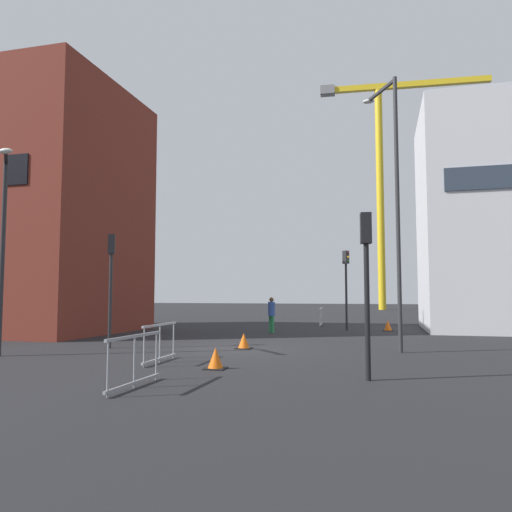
# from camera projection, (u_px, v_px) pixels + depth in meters

# --- Properties ---
(ground) EXTENTS (160.00, 160.00, 0.00)m
(ground) POSITION_uv_depth(u_px,v_px,m) (233.00, 348.00, 17.37)
(ground) COLOR black
(brick_building) EXTENTS (10.83, 8.65, 12.38)m
(brick_building) POSITION_uv_depth(u_px,v_px,m) (23.00, 211.00, 25.47)
(brick_building) COLOR maroon
(brick_building) RESTS_ON ground
(construction_crane) EXTENTS (20.44, 2.35, 28.34)m
(construction_crane) POSITION_uv_depth(u_px,v_px,m) (384.00, 158.00, 60.81)
(construction_crane) COLOR yellow
(construction_crane) RESTS_ON ground
(streetlamp_tall) EXTENTS (1.21, 1.84, 9.31)m
(streetlamp_tall) POSITION_uv_depth(u_px,v_px,m) (394.00, 191.00, 16.71)
(streetlamp_tall) COLOR #2D2D30
(streetlamp_tall) RESTS_ON ground
(streetlamp_short) EXTENTS (1.24, 1.29, 6.21)m
(streetlamp_short) POSITION_uv_depth(u_px,v_px,m) (3.00, 236.00, 15.26)
(streetlamp_short) COLOR #232326
(streetlamp_short) RESTS_ON ground
(traffic_light_far) EXTENTS (0.37, 0.36, 4.23)m
(traffic_light_far) POSITION_uv_depth(u_px,v_px,m) (346.00, 277.00, 26.25)
(traffic_light_far) COLOR #232326
(traffic_light_far) RESTS_ON ground
(traffic_light_island) EXTENTS (0.34, 0.39, 4.06)m
(traffic_light_island) POSITION_uv_depth(u_px,v_px,m) (111.00, 271.00, 17.59)
(traffic_light_island) COLOR #232326
(traffic_light_island) RESTS_ON ground
(traffic_light_verge) EXTENTS (0.28, 0.38, 3.76)m
(traffic_light_verge) POSITION_uv_depth(u_px,v_px,m) (366.00, 266.00, 11.12)
(traffic_light_verge) COLOR black
(traffic_light_verge) RESTS_ON ground
(pedestrian_walking) EXTENTS (0.34, 0.34, 1.75)m
(pedestrian_walking) POSITION_uv_depth(u_px,v_px,m) (272.00, 312.00, 24.49)
(pedestrian_walking) COLOR #2D844C
(pedestrian_walking) RESTS_ON ground
(safety_barrier_mid_span) EXTENTS (0.08, 2.14, 1.08)m
(safety_barrier_mid_span) POSITION_uv_depth(u_px,v_px,m) (160.00, 342.00, 13.83)
(safety_barrier_mid_span) COLOR #9EA0A5
(safety_barrier_mid_span) RESTS_ON ground
(safety_barrier_left_run) EXTENTS (0.09, 2.20, 1.08)m
(safety_barrier_left_run) POSITION_uv_depth(u_px,v_px,m) (134.00, 360.00, 10.11)
(safety_barrier_left_run) COLOR gray
(safety_barrier_left_run) RESTS_ON ground
(safety_barrier_right_run) EXTENTS (0.19, 2.29, 1.08)m
(safety_barrier_right_run) POSITION_uv_depth(u_px,v_px,m) (321.00, 317.00, 29.44)
(safety_barrier_right_run) COLOR #B2B5BA
(safety_barrier_right_run) RESTS_ON ground
(traffic_cone_by_barrier) EXTENTS (0.54, 0.54, 0.55)m
(traffic_cone_by_barrier) POSITION_uv_depth(u_px,v_px,m) (388.00, 326.00, 25.61)
(traffic_cone_by_barrier) COLOR black
(traffic_cone_by_barrier) RESTS_ON ground
(traffic_cone_orange) EXTENTS (0.54, 0.54, 0.54)m
(traffic_cone_orange) POSITION_uv_depth(u_px,v_px,m) (215.00, 359.00, 12.62)
(traffic_cone_orange) COLOR black
(traffic_cone_orange) RESTS_ON ground
(traffic_cone_striped) EXTENTS (0.54, 0.54, 0.55)m
(traffic_cone_striped) POSITION_uv_depth(u_px,v_px,m) (244.00, 341.00, 17.28)
(traffic_cone_striped) COLOR black
(traffic_cone_striped) RESTS_ON ground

